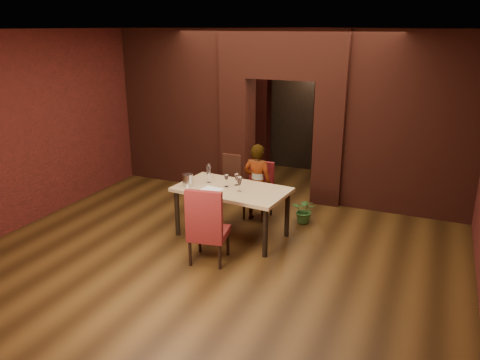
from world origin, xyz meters
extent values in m
plane|color=#422A10|center=(0.00, 0.00, 0.00)|extent=(8.00, 8.00, 0.00)
cube|color=silver|center=(0.00, 0.00, 3.20)|extent=(7.00, 8.00, 0.04)
cube|color=maroon|center=(0.00, 4.00, 1.60)|extent=(7.00, 0.04, 3.20)
cube|color=maroon|center=(0.00, -4.00, 1.60)|extent=(7.00, 0.04, 3.20)
cube|color=maroon|center=(-3.50, 0.00, 1.60)|extent=(0.04, 8.00, 3.20)
cube|color=maroon|center=(-0.95, 2.00, 1.15)|extent=(0.55, 0.55, 2.30)
cube|color=maroon|center=(0.95, 2.00, 1.15)|extent=(0.55, 0.55, 2.30)
cube|color=maroon|center=(0.00, 2.00, 2.75)|extent=(2.45, 0.55, 0.90)
cube|color=maroon|center=(-2.36, 2.00, 1.60)|extent=(2.28, 0.35, 3.20)
cube|color=maroon|center=(2.36, 2.00, 1.60)|extent=(2.28, 0.35, 3.20)
cube|color=#AA5131|center=(-0.95, 1.71, 0.55)|extent=(0.40, 0.03, 0.50)
cube|color=black|center=(-0.40, 3.94, 1.05)|extent=(0.90, 0.08, 2.10)
cube|color=black|center=(-0.40, 3.90, 1.05)|extent=(1.02, 0.04, 2.22)
cube|color=tan|center=(-0.09, -0.19, 0.41)|extent=(1.83, 1.14, 0.82)
cube|color=maroon|center=(0.01, 0.68, 0.49)|extent=(0.46, 0.46, 0.99)
cube|color=maroon|center=(-0.05, -1.08, 0.57)|extent=(0.60, 0.60, 1.14)
imported|color=silver|center=(0.04, 0.58, 0.68)|extent=(0.50, 0.33, 1.37)
cube|color=silver|center=(-0.35, -0.37, 0.82)|extent=(0.34, 0.26, 0.00)
cylinder|color=silver|center=(-0.77, -0.38, 0.92)|extent=(0.16, 0.16, 0.20)
cylinder|color=white|center=(-0.55, -0.07, 0.97)|extent=(0.07, 0.07, 0.31)
imported|color=#336628|center=(0.84, 0.78, 0.23)|extent=(0.41, 0.36, 0.45)
camera|label=1|loc=(2.78, -6.50, 3.25)|focal=35.00mm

